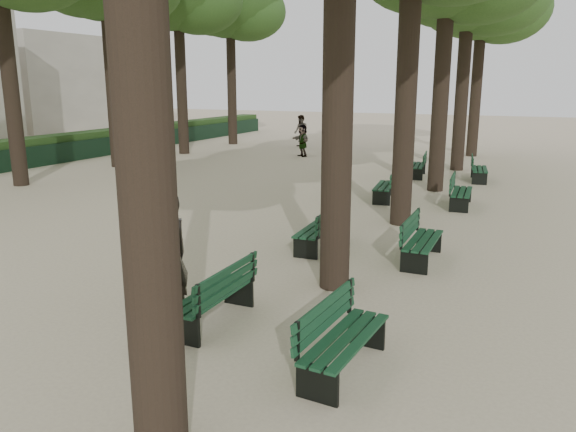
% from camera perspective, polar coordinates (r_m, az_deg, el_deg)
% --- Properties ---
extents(ground, '(120.00, 120.00, 0.00)m').
position_cam_1_polar(ground, '(8.29, -12.70, -12.14)').
color(ground, beige).
rests_on(ground, ground).
extents(bench_left_0, '(0.57, 1.80, 0.92)m').
position_cam_1_polar(bench_left_0, '(8.58, -7.63, -9.04)').
color(bench_left_0, black).
rests_on(bench_left_0, ground).
extents(bench_left_1, '(0.66, 1.83, 0.92)m').
position_cam_1_polar(bench_left_1, '(12.22, 3.01, -2.07)').
color(bench_left_1, black).
rests_on(bench_left_1, ground).
extents(bench_left_2, '(0.78, 1.86, 0.92)m').
position_cam_1_polar(bench_left_2, '(17.51, 9.81, 2.48)').
color(bench_left_2, black).
rests_on(bench_left_2, ground).
extents(bench_left_3, '(0.80, 1.86, 0.92)m').
position_cam_1_polar(bench_left_3, '(22.11, 12.98, 4.59)').
color(bench_left_3, black).
rests_on(bench_left_3, ground).
extents(bench_right_0, '(0.70, 1.84, 0.92)m').
position_cam_1_polar(bench_right_0, '(7.21, 5.76, -13.52)').
color(bench_right_0, black).
rests_on(bench_right_0, ground).
extents(bench_right_1, '(0.59, 1.81, 0.92)m').
position_cam_1_polar(bench_right_1, '(11.62, 13.47, -3.26)').
color(bench_right_1, black).
rests_on(bench_right_1, ground).
extents(bench_right_2, '(0.70, 1.84, 0.92)m').
position_cam_1_polar(bench_right_2, '(17.05, 17.16, 1.79)').
color(bench_right_2, black).
rests_on(bench_right_2, ground).
extents(bench_right_3, '(0.80, 1.86, 0.92)m').
position_cam_1_polar(bench_right_3, '(21.77, 18.83, 4.08)').
color(bench_right_3, black).
rests_on(bench_right_3, ground).
extents(man_with_map, '(0.72, 0.85, 1.93)m').
position_cam_1_polar(man_with_map, '(8.67, -12.01, -4.10)').
color(man_with_map, black).
rests_on(man_with_map, ground).
extents(pedestrian_a, '(0.88, 0.85, 1.79)m').
position_cam_1_polar(pedestrian_a, '(31.52, 1.32, 8.61)').
color(pedestrian_a, '#262628').
rests_on(pedestrian_a, ground).
extents(pedestrian_e, '(1.30, 1.17, 1.55)m').
position_cam_1_polar(pedestrian_e, '(27.60, 1.47, 7.67)').
color(pedestrian_e, '#262628').
rests_on(pedestrian_e, ground).
extents(fence, '(0.08, 42.00, 0.90)m').
position_cam_1_polar(fence, '(26.09, -24.87, 5.39)').
color(fence, black).
rests_on(fence, ground).
extents(hedge, '(1.20, 42.00, 1.20)m').
position_cam_1_polar(hedge, '(26.60, -25.90, 5.74)').
color(hedge, '#1F4016').
rests_on(hedge, ground).
extents(building_far, '(12.00, 16.00, 7.00)m').
position_cam_1_polar(building_far, '(52.01, -22.57, 12.38)').
color(building_far, '#B7B2A3').
rests_on(building_far, ground).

